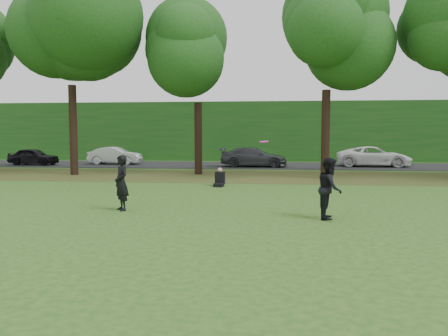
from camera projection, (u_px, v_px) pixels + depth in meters
name	position (u px, v px, depth m)	size (l,w,h in m)	color
ground	(224.00, 227.00, 11.19)	(120.00, 120.00, 0.00)	#245119
leaf_litter	(249.00, 176.00, 24.07)	(60.00, 7.00, 0.01)	#493B1A
street	(255.00, 165.00, 31.99)	(70.00, 7.00, 0.02)	black
far_hedge	(258.00, 131.00, 37.74)	(70.00, 3.00, 5.00)	#165019
player_left	(121.00, 183.00, 13.55)	(0.63, 0.41, 1.73)	black
player_right	(330.00, 188.00, 12.24)	(0.84, 0.65, 1.73)	black
parked_cars	(277.00, 157.00, 31.06)	(37.56, 3.49, 1.41)	black
frisbee	(264.00, 142.00, 12.92)	(0.35, 0.35, 0.07)	#E11399
seated_person	(220.00, 179.00, 19.73)	(0.46, 0.76, 0.83)	black
tree_line	(244.00, 31.00, 23.40)	(55.30, 7.90, 12.31)	black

